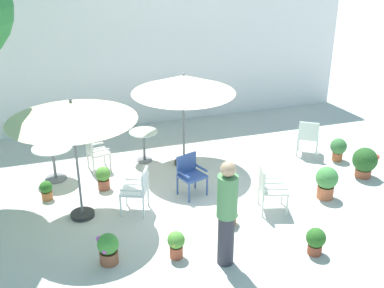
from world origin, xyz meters
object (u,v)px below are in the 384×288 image
at_px(patio_chair_0, 190,172).
at_px(patio_chair_3, 138,188).
at_px(patio_umbrella_0, 72,112).
at_px(potted_plant_2, 46,190).
at_px(potted_plant_4, 365,161).
at_px(patio_chair_2, 308,135).
at_px(potted_plant_3, 176,243).
at_px(standing_person, 227,212).
at_px(potted_plant_5, 108,248).
at_px(potted_plant_7, 229,208).
at_px(potted_plant_1, 327,181).
at_px(patio_umbrella_1, 183,85).
at_px(cafe_table_1, 144,141).
at_px(potted_plant_8, 103,177).
at_px(patio_chair_4, 269,186).
at_px(potted_plant_0, 338,148).
at_px(patio_chair_1, 94,149).
at_px(cafe_table_0, 53,157).
at_px(potted_plant_6, 316,240).

bearing_deg(patio_chair_0, patio_chair_3, -162.20).
bearing_deg(patio_chair_0, patio_umbrella_0, -174.74).
distance_m(potted_plant_2, potted_plant_4, 6.68).
relative_size(patio_chair_2, potted_plant_3, 1.84).
height_order(patio_umbrella_0, standing_person, patio_umbrella_0).
distance_m(potted_plant_5, potted_plant_7, 2.29).
bearing_deg(patio_chair_0, potted_plant_7, -75.70).
bearing_deg(potted_plant_1, patio_umbrella_1, 133.91).
distance_m(cafe_table_1, potted_plant_8, 1.54).
bearing_deg(potted_plant_8, patio_umbrella_0, -119.95).
distance_m(patio_chair_0, potted_plant_3, 2.12).
bearing_deg(patio_chair_4, potted_plant_1, 3.28).
bearing_deg(potted_plant_4, cafe_table_1, 152.60).
relative_size(patio_chair_0, potted_plant_0, 1.53).
relative_size(patio_chair_1, potted_plant_1, 1.40).
xyz_separation_m(cafe_table_0, potted_plant_3, (1.71, -3.41, -0.26)).
bearing_deg(potted_plant_4, standing_person, -155.06).
bearing_deg(potted_plant_8, patio_chair_2, 1.94).
relative_size(potted_plant_2, standing_person, 0.22).
bearing_deg(patio_umbrella_0, patio_chair_2, 11.54).
bearing_deg(patio_umbrella_1, potted_plant_3, -109.26).
xyz_separation_m(patio_umbrella_0, cafe_table_0, (-0.39, 1.68, -1.55)).
xyz_separation_m(patio_chair_2, potted_plant_7, (-2.89, -2.19, -0.17)).
relative_size(patio_chair_3, potted_plant_2, 2.20).
distance_m(potted_plant_2, potted_plant_7, 3.67).
distance_m(patio_chair_0, patio_chair_1, 2.34).
xyz_separation_m(patio_umbrella_1, potted_plant_7, (0.05, -2.62, -1.55)).
height_order(patio_umbrella_0, potted_plant_0, patio_umbrella_0).
height_order(potted_plant_1, potted_plant_5, potted_plant_1).
bearing_deg(patio_chair_1, potted_plant_1, -32.06).
distance_m(patio_umbrella_1, cafe_table_0, 3.16).
bearing_deg(potted_plant_2, patio_chair_3, -32.00).
bearing_deg(potted_plant_1, potted_plant_0, 49.17).
height_order(cafe_table_1, potted_plant_1, cafe_table_1).
xyz_separation_m(cafe_table_1, standing_person, (0.39, -4.09, 0.43)).
xyz_separation_m(potted_plant_6, potted_plant_8, (-2.98, 3.28, 0.01)).
distance_m(potted_plant_0, potted_plant_7, 3.82).
relative_size(patio_chair_2, potted_plant_7, 1.35).
bearing_deg(potted_plant_2, potted_plant_5, -70.32).
bearing_deg(cafe_table_1, patio_chair_1, -172.41).
height_order(patio_chair_1, potted_plant_5, patio_chair_1).
height_order(patio_umbrella_0, potted_plant_3, patio_umbrella_0).
height_order(patio_chair_1, potted_plant_3, patio_chair_1).
xyz_separation_m(cafe_table_0, patio_chair_0, (2.56, -1.48, -0.04)).
bearing_deg(potted_plant_1, standing_person, -153.87).
distance_m(patio_chair_1, potted_plant_1, 4.96).
relative_size(potted_plant_0, potted_plant_1, 0.82).
distance_m(patio_umbrella_1, potted_plant_8, 2.58).
bearing_deg(potted_plant_0, potted_plant_5, -159.25).
bearing_deg(patio_chair_2, potted_plant_4, -66.68).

